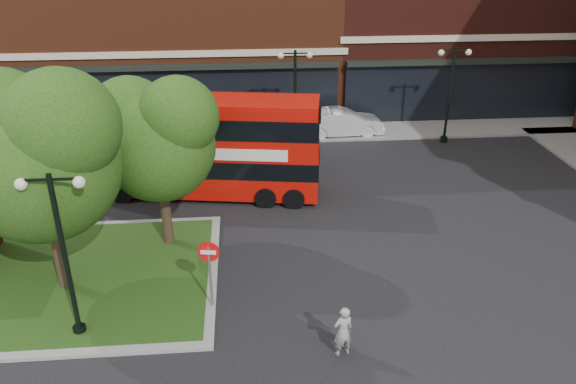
{
  "coord_description": "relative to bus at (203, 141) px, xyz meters",
  "views": [
    {
      "loc": [
        -0.68,
        -12.89,
        10.58
      ],
      "look_at": [
        0.83,
        4.9,
        2.0
      ],
      "focal_mm": 35.0,
      "sensor_mm": 36.0,
      "label": 1
    }
  ],
  "objects": [
    {
      "name": "ground",
      "position": [
        2.36,
        -9.22,
        -2.43
      ],
      "size": [
        120.0,
        120.0,
        0.0
      ],
      "primitive_type": "plane",
      "color": "black",
      "rests_on": "ground"
    },
    {
      "name": "pavement_far",
      "position": [
        2.36,
        7.28,
        -2.37
      ],
      "size": [
        44.0,
        3.0,
        0.12
      ],
      "primitive_type": "cube",
      "color": "slate",
      "rests_on": "ground"
    },
    {
      "name": "traffic_island",
      "position": [
        -5.64,
        -6.22,
        -2.36
      ],
      "size": [
        12.6,
        7.6,
        0.15
      ],
      "color": "gray",
      "rests_on": "ground"
    },
    {
      "name": "tree_island_west",
      "position": [
        -4.23,
        -6.64,
        2.37
      ],
      "size": [
        5.4,
        4.71,
        7.21
      ],
      "color": "#2D2116",
      "rests_on": "ground"
    },
    {
      "name": "tree_island_east",
      "position": [
        -1.22,
        -4.16,
        1.81
      ],
      "size": [
        4.46,
        3.9,
        6.29
      ],
      "color": "#2D2116",
      "rests_on": "ground"
    },
    {
      "name": "lamp_island",
      "position": [
        -3.14,
        -9.02,
        0.4
      ],
      "size": [
        1.72,
        0.36,
        5.0
      ],
      "color": "black",
      "rests_on": "ground"
    },
    {
      "name": "lamp_far_left",
      "position": [
        4.36,
        5.28,
        0.4
      ],
      "size": [
        1.72,
        0.36,
        5.0
      ],
      "color": "black",
      "rests_on": "ground"
    },
    {
      "name": "lamp_far_right",
      "position": [
        12.36,
        5.28,
        0.4
      ],
      "size": [
        1.72,
        0.36,
        5.0
      ],
      "color": "black",
      "rests_on": "ground"
    },
    {
      "name": "bus",
      "position": [
        0.0,
        0.0,
        0.0
      ],
      "size": [
        9.92,
        3.7,
        3.7
      ],
      "rotation": [
        0.0,
        0.0,
        -0.16
      ],
      "color": "#BB0E07",
      "rests_on": "ground"
    },
    {
      "name": "woman",
      "position": [
        4.15,
        -10.42,
        -1.67
      ],
      "size": [
        0.63,
        0.5,
        1.52
      ],
      "primitive_type": "imported",
      "rotation": [
        0.0,
        0.0,
        3.42
      ],
      "color": "gray",
      "rests_on": "ground"
    },
    {
      "name": "car_silver",
      "position": [
        -1.87,
        5.28,
        -1.68
      ],
      "size": [
        4.38,
        1.79,
        1.49
      ],
      "primitive_type": "imported",
      "rotation": [
        0.0,
        0.0,
        1.56
      ],
      "color": "silver",
      "rests_on": "ground"
    },
    {
      "name": "car_white",
      "position": [
        7.09,
        6.78,
        -1.69
      ],
      "size": [
        4.59,
        1.86,
        1.48
      ],
      "primitive_type": "imported",
      "rotation": [
        0.0,
        0.0,
        1.64
      ],
      "color": "white",
      "rests_on": "ground"
    },
    {
      "name": "no_entry_sign",
      "position": [
        0.56,
        -8.12,
        -0.77
      ],
      "size": [
        0.64,
        0.15,
        2.33
      ],
      "rotation": [
        0.0,
        0.0,
        -0.16
      ],
      "color": "slate",
      "rests_on": "ground"
    }
  ]
}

